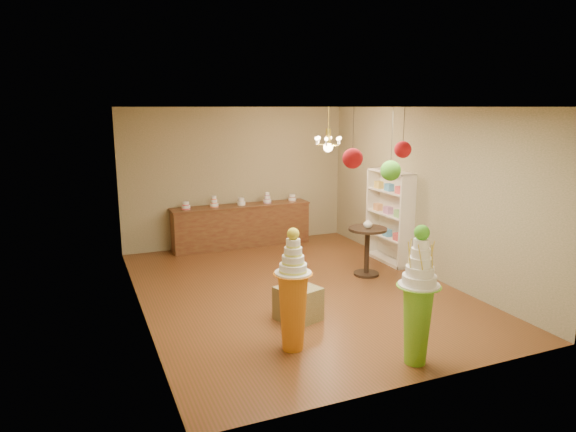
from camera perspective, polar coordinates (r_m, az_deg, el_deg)
name	(u,v)px	position (r m, az deg, el deg)	size (l,w,h in m)	color
floor	(296,289)	(8.69, 0.90, -8.16)	(6.50, 6.50, 0.00)	brown
ceiling	(297,107)	(8.16, 0.98, 12.03)	(6.50, 6.50, 0.00)	white
wall_back	(237,177)	(11.31, -5.70, 4.35)	(5.00, 0.04, 3.00)	gray
wall_front	(421,254)	(5.55, 14.57, -4.06)	(5.00, 0.04, 3.00)	gray
wall_left	(137,214)	(7.66, -16.46, 0.23)	(0.04, 6.50, 3.00)	gray
wall_right	(423,192)	(9.56, 14.81, 2.61)	(0.04, 6.50, 3.00)	gray
pedestal_green	(418,307)	(6.28, 14.22, -9.78)	(0.60, 0.60, 1.69)	#70BE29
pedestal_orange	(293,301)	(6.46, 0.56, -9.44)	(0.53, 0.53, 1.57)	orange
burlap_riser	(298,304)	(7.45, 1.13, -9.70)	(0.53, 0.53, 0.48)	olive
sideboard	(242,225)	(11.23, -5.17, -1.00)	(3.04, 0.54, 1.16)	brown
shelving_unit	(389,216)	(10.21, 11.20, -0.05)	(0.33, 1.20, 1.80)	white
round_table	(367,245)	(9.35, 8.79, -3.17)	(0.78, 0.78, 0.88)	black
vase	(368,223)	(9.26, 8.87, -0.80)	(0.16, 0.16, 0.17)	white
pom_red_left	(353,158)	(5.72, 7.19, 6.38)	(0.23, 0.23, 0.67)	#423C2F
pom_green_mid	(391,171)	(6.46, 11.33, 4.97)	(0.25, 0.25, 0.89)	#423C2F
pom_red_right	(403,149)	(5.84, 12.64, 7.23)	(0.19, 0.19, 0.56)	#423C2F
chandelier	(328,144)	(9.83, 4.48, 7.93)	(0.60, 0.60, 0.85)	#DAC74D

